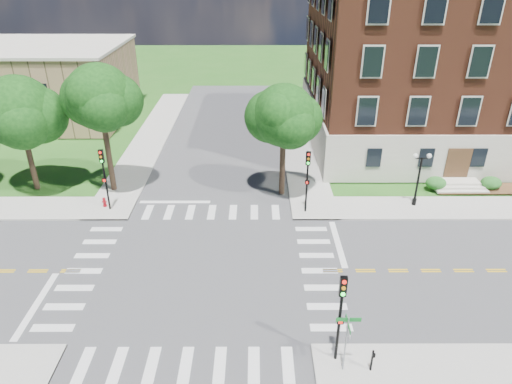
{
  "coord_description": "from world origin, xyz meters",
  "views": [
    {
      "loc": [
        3.27,
        -22.48,
        17.04
      ],
      "look_at": [
        3.32,
        4.32,
        3.2
      ],
      "focal_mm": 32.0,
      "sensor_mm": 36.0,
      "label": 1
    }
  ],
  "objects_px": {
    "push_button_post": "(372,360)",
    "traffic_signal_ne": "(307,174)",
    "twin_lamp_west": "(419,176)",
    "fire_hydrant": "(104,202)",
    "traffic_signal_se": "(341,309)",
    "street_sign_pole": "(347,334)",
    "traffic_signal_nw": "(104,172)"
  },
  "relations": [
    {
      "from": "twin_lamp_west",
      "to": "push_button_post",
      "type": "relative_size",
      "value": 3.53
    },
    {
      "from": "traffic_signal_se",
      "to": "push_button_post",
      "type": "height_order",
      "value": "traffic_signal_se"
    },
    {
      "from": "traffic_signal_se",
      "to": "traffic_signal_ne",
      "type": "bearing_deg",
      "value": 90.18
    },
    {
      "from": "traffic_signal_se",
      "to": "twin_lamp_west",
      "type": "bearing_deg",
      "value": 60.93
    },
    {
      "from": "traffic_signal_ne",
      "to": "traffic_signal_se",
      "type": "bearing_deg",
      "value": -89.82
    },
    {
      "from": "push_button_post",
      "to": "twin_lamp_west",
      "type": "bearing_deg",
      "value": 66.46
    },
    {
      "from": "street_sign_pole",
      "to": "push_button_post",
      "type": "relative_size",
      "value": 2.58
    },
    {
      "from": "traffic_signal_se",
      "to": "push_button_post",
      "type": "distance_m",
      "value": 2.91
    },
    {
      "from": "twin_lamp_west",
      "to": "fire_hydrant",
      "type": "bearing_deg",
      "value": -179.48
    },
    {
      "from": "traffic_signal_se",
      "to": "push_button_post",
      "type": "relative_size",
      "value": 4.0
    },
    {
      "from": "traffic_signal_se",
      "to": "fire_hydrant",
      "type": "bearing_deg",
      "value": 135.73
    },
    {
      "from": "traffic_signal_ne",
      "to": "street_sign_pole",
      "type": "relative_size",
      "value": 1.55
    },
    {
      "from": "twin_lamp_west",
      "to": "fire_hydrant",
      "type": "height_order",
      "value": "twin_lamp_west"
    },
    {
      "from": "traffic_signal_nw",
      "to": "street_sign_pole",
      "type": "bearing_deg",
      "value": -45.11
    },
    {
      "from": "traffic_signal_nw",
      "to": "push_button_post",
      "type": "relative_size",
      "value": 4.0
    },
    {
      "from": "push_button_post",
      "to": "street_sign_pole",
      "type": "bearing_deg",
      "value": 176.89
    },
    {
      "from": "traffic_signal_ne",
      "to": "twin_lamp_west",
      "type": "relative_size",
      "value": 1.13
    },
    {
      "from": "fire_hydrant",
      "to": "street_sign_pole",
      "type": "bearing_deg",
      "value": -44.98
    },
    {
      "from": "traffic_signal_se",
      "to": "traffic_signal_nw",
      "type": "xyz_separation_m",
      "value": [
        -14.76,
        14.44,
        0.0
      ]
    },
    {
      "from": "street_sign_pole",
      "to": "fire_hydrant",
      "type": "distance_m",
      "value": 22.0
    },
    {
      "from": "twin_lamp_west",
      "to": "push_button_post",
      "type": "bearing_deg",
      "value": -113.54
    },
    {
      "from": "traffic_signal_ne",
      "to": "push_button_post",
      "type": "height_order",
      "value": "traffic_signal_ne"
    },
    {
      "from": "traffic_signal_ne",
      "to": "traffic_signal_nw",
      "type": "xyz_separation_m",
      "value": [
        -14.72,
        0.37,
        0.0
      ]
    },
    {
      "from": "traffic_signal_se",
      "to": "traffic_signal_ne",
      "type": "height_order",
      "value": "same"
    },
    {
      "from": "traffic_signal_ne",
      "to": "street_sign_pole",
      "type": "xyz_separation_m",
      "value": [
        0.29,
        -14.7,
        -0.88
      ]
    },
    {
      "from": "traffic_signal_ne",
      "to": "street_sign_pole",
      "type": "distance_m",
      "value": 14.72
    },
    {
      "from": "traffic_signal_ne",
      "to": "push_button_post",
      "type": "relative_size",
      "value": 4.0
    },
    {
      "from": "traffic_signal_se",
      "to": "twin_lamp_west",
      "type": "distance_m",
      "value": 17.28
    },
    {
      "from": "traffic_signal_se",
      "to": "traffic_signal_ne",
      "type": "distance_m",
      "value": 14.07
    },
    {
      "from": "push_button_post",
      "to": "traffic_signal_ne",
      "type": "bearing_deg",
      "value": 96.03
    },
    {
      "from": "push_button_post",
      "to": "traffic_signal_nw",
      "type": "bearing_deg",
      "value": 137.08
    },
    {
      "from": "traffic_signal_se",
      "to": "twin_lamp_west",
      "type": "relative_size",
      "value": 1.13
    }
  ]
}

